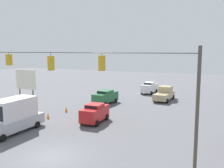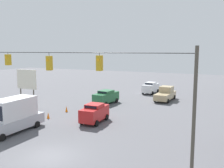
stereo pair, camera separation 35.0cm
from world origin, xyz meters
The scene contains 11 objects.
ground_plane centered at (0.00, 0.00, 0.00)m, with size 140.00×140.00×0.00m, color #56565B.
overhead_signal_span centered at (-0.06, -0.27, 5.01)m, with size 19.85×0.38×7.89m.
pickup_truck_tan_oncoming_deep centered at (-2.49, -23.91, 0.98)m, with size 2.39×5.50×2.12m.
box_truck_silver_parked_shoulder centered at (6.78, -2.92, 1.55)m, with size 2.50×6.44×3.17m.
sedan_red_withflow_mid centered at (1.42, -8.95, 1.04)m, with size 2.11×4.02×2.00m.
sedan_green_withflow_far centered at (4.57, -17.73, 1.02)m, with size 2.34×4.62×1.96m.
sedan_white_withflow_deep centered at (1.44, -28.95, 1.04)m, with size 2.19×4.24×2.00m.
traffic_cone_nearest centered at (6.99, -4.50, 0.36)m, with size 0.32×0.32×0.72m, color orange.
traffic_cone_second centered at (6.87, -7.95, 0.36)m, with size 0.32×0.32×0.72m, color orange.
traffic_cone_third centered at (6.83, -11.33, 0.36)m, with size 0.32×0.32×0.72m, color orange.
roadside_billboard centered at (12.75, -10.81, 3.54)m, with size 3.25×0.16×5.12m.
Camera 1 is at (-11.26, 13.65, 7.65)m, focal length 40.00 mm.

